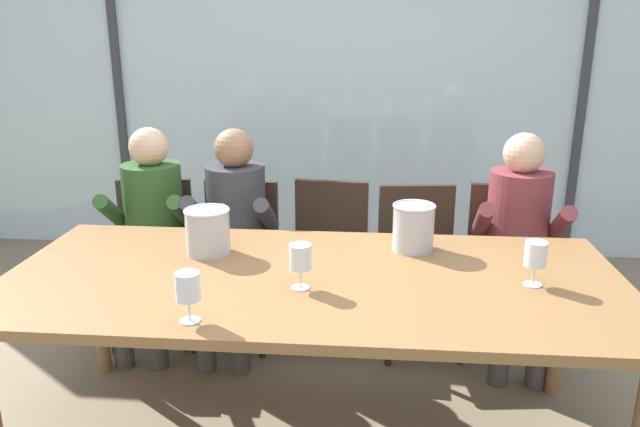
% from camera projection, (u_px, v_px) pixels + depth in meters
% --- Properties ---
extents(ground, '(14.00, 14.00, 0.00)m').
position_uv_depth(ground, '(330.00, 329.00, 3.57)').
color(ground, '#847056').
extents(window_glass_panel, '(7.65, 0.03, 2.60)m').
position_uv_depth(window_glass_panel, '(344.00, 84.00, 4.50)').
color(window_glass_panel, silver).
rests_on(window_glass_panel, ground).
extents(window_mullion_left, '(0.06, 0.06, 2.60)m').
position_uv_depth(window_mullion_left, '(119.00, 82.00, 4.63)').
color(window_mullion_left, '#38383D').
rests_on(window_mullion_left, ground).
extents(window_mullion_right, '(0.06, 0.06, 2.60)m').
position_uv_depth(window_mullion_right, '(584.00, 86.00, 4.34)').
color(window_mullion_right, '#38383D').
rests_on(window_mullion_right, ground).
extents(hillside_vineyard, '(13.65, 2.40, 1.97)m').
position_uv_depth(hillside_vineyard, '(358.00, 82.00, 8.36)').
color(hillside_vineyard, '#477A38').
rests_on(hillside_vineyard, ground).
extents(dining_table, '(2.45, 1.10, 0.76)m').
position_uv_depth(dining_table, '(312.00, 290.00, 2.42)').
color(dining_table, olive).
rests_on(dining_table, ground).
extents(chair_near_curtain, '(0.50, 0.50, 0.87)m').
position_uv_depth(chair_near_curtain, '(154.00, 246.00, 3.44)').
color(chair_near_curtain, '#332319').
rests_on(chair_near_curtain, ground).
extents(chair_left_of_center, '(0.46, 0.46, 0.87)m').
position_uv_depth(chair_left_of_center, '(238.00, 248.00, 3.41)').
color(chair_left_of_center, '#332319').
rests_on(chair_left_of_center, ground).
extents(chair_center, '(0.48, 0.48, 0.87)m').
position_uv_depth(chair_center, '(328.00, 248.00, 3.41)').
color(chair_center, '#332319').
rests_on(chair_center, ground).
extents(chair_right_of_center, '(0.49, 0.49, 0.87)m').
position_uv_depth(chair_right_of_center, '(418.00, 255.00, 3.32)').
color(chair_right_of_center, '#332319').
rests_on(chair_right_of_center, ground).
extents(chair_near_window_right, '(0.47, 0.47, 0.87)m').
position_uv_depth(chair_near_window_right, '(507.00, 254.00, 3.33)').
color(chair_near_window_right, '#332319').
rests_on(chair_near_window_right, ground).
extents(person_olive_shirt, '(0.48, 0.62, 1.19)m').
position_uv_depth(person_olive_shirt, '(151.00, 224.00, 3.28)').
color(person_olive_shirt, '#2D5123').
rests_on(person_olive_shirt, ground).
extents(person_charcoal_jacket, '(0.47, 0.61, 1.19)m').
position_uv_depth(person_charcoal_jacket, '(234.00, 226.00, 3.25)').
color(person_charcoal_jacket, '#38383D').
rests_on(person_charcoal_jacket, ground).
extents(person_maroon_top, '(0.48, 0.63, 1.19)m').
position_uv_depth(person_maroon_top, '(519.00, 234.00, 3.12)').
color(person_maroon_top, brown).
rests_on(person_maroon_top, ground).
extents(ice_bucket_primary, '(0.19, 0.19, 0.21)m').
position_uv_depth(ice_bucket_primary, '(413.00, 226.00, 2.65)').
color(ice_bucket_primary, '#B7B7BC').
rests_on(ice_bucket_primary, dining_table).
extents(ice_bucket_secondary, '(0.20, 0.20, 0.20)m').
position_uv_depth(ice_bucket_secondary, '(208.00, 230.00, 2.61)').
color(ice_bucket_secondary, '#B7B7BC').
rests_on(ice_bucket_secondary, dining_table).
extents(wine_glass_by_left_taster, '(0.08, 0.08, 0.17)m').
position_uv_depth(wine_glass_by_left_taster, '(188.00, 289.00, 1.99)').
color(wine_glass_by_left_taster, silver).
rests_on(wine_glass_by_left_taster, dining_table).
extents(wine_glass_near_bucket, '(0.08, 0.08, 0.17)m').
position_uv_depth(wine_glass_near_bucket, '(535.00, 256.00, 2.28)').
color(wine_glass_near_bucket, silver).
rests_on(wine_glass_near_bucket, dining_table).
extents(wine_glass_center_pour, '(0.08, 0.08, 0.17)m').
position_uv_depth(wine_glass_center_pour, '(300.00, 259.00, 2.25)').
color(wine_glass_center_pour, silver).
rests_on(wine_glass_center_pour, dining_table).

